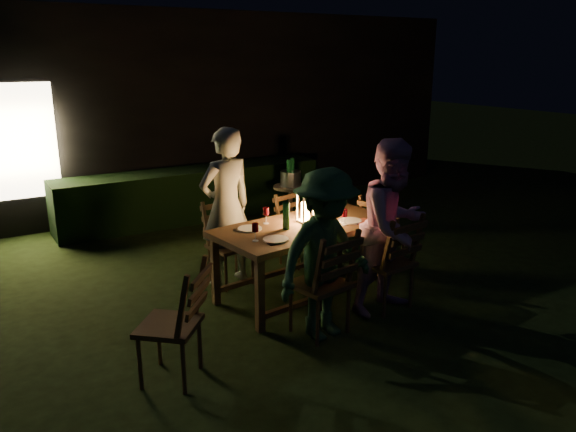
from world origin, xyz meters
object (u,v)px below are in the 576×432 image
chair_end (382,246)px  bottle_bucket_a (289,176)px  chair_far_left (230,258)px  person_opp_left (326,255)px  lantern (305,208)px  bottle_table (286,216)px  ice_bucket (291,178)px  chair_far_right (298,242)px  chair_near_left (321,301)px  chair_spare (173,344)px  person_opp_right (393,227)px  bottle_bucket_b (292,174)px  dining_table (305,232)px  side_table (291,191)px  person_house_side (226,207)px  chair_near_right (387,278)px

chair_end → bottle_bucket_a: size_ratio=3.00×
chair_far_left → person_opp_left: size_ratio=0.62×
lantern → bottle_table: lantern is taller
ice_bucket → chair_far_right: bearing=-117.6°
person_opp_left → ice_bucket: (1.43, 2.94, -0.01)m
chair_near_left → chair_spare: 1.45m
chair_end → bottle_bucket_a: (-0.18, 1.87, 0.54)m
person_opp_right → chair_far_left: bearing=119.5°
chair_far_right → lantern: 1.11m
bottle_bucket_a → chair_near_left: bearing=-115.9°
chair_far_right → lantern: bearing=48.3°
bottle_bucket_b → bottle_bucket_a: bearing=-141.3°
person_opp_left → bottle_bucket_b: person_opp_left is taller
chair_end → person_opp_left: size_ratio=0.61×
dining_table → person_opp_left: bearing=-118.8°
person_opp_left → bottle_bucket_b: bearing=56.2°
lantern → person_opp_right: bearing=-57.9°
chair_spare → side_table: bearing=-3.2°
dining_table → person_opp_left: person_opp_left is taller
chair_far_right → lantern: size_ratio=2.61×
chair_near_left → chair_far_right: bearing=55.5°
chair_far_right → chair_end: (0.78, -0.68, 0.01)m
ice_bucket → bottle_bucket_b: bearing=38.7°
person_opp_left → bottle_bucket_a: person_opp_left is taller
chair_near_left → chair_far_right: (0.79, 1.66, -0.05)m
chair_end → person_house_side: person_house_side is taller
chair_near_left → chair_end: size_ratio=1.11×
ice_bucket → chair_near_left: bearing=-116.4°
chair_near_right → dining_table: bearing=121.9°
chair_spare → dining_table: bearing=-23.1°
chair_far_right → person_opp_right: bearing=79.5°
chair_spare → person_opp_left: 1.53m
chair_far_left → ice_bucket: size_ratio=3.26×
chair_end → person_opp_left: person_opp_left is taller
chair_near_left → ice_bucket: 3.26m
bottle_bucket_b → lantern: bearing=-118.1°
chair_far_right → bottle_table: (-0.69, -0.86, 0.66)m
chair_near_right → lantern: (-0.50, 0.76, 0.63)m
dining_table → person_opp_left: 0.94m
dining_table → bottle_bucket_a: size_ratio=6.30×
chair_far_left → bottle_bucket_b: 2.25m
chair_end → person_house_side: (-1.77, 0.60, 0.60)m
person_opp_left → side_table: 3.27m
chair_far_left → person_opp_right: 1.92m
bottle_table → side_table: (1.34, 2.10, -0.34)m
chair_far_left → chair_spare: size_ratio=0.95×
dining_table → bottle_bucket_b: bearing=54.2°
chair_spare → bottle_table: size_ratio=3.68×
ice_bucket → bottle_bucket_b: (0.05, 0.04, 0.05)m
chair_near_right → ice_bucket: 2.86m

